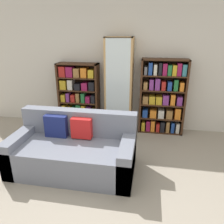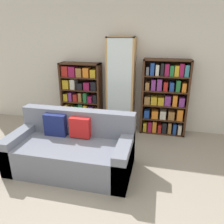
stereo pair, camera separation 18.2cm
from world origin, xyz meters
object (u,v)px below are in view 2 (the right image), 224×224
object	(u,v)px
display_cabinet	(121,86)
bookshelf_left	(81,96)
wine_bottle	(133,133)
couch	(72,150)
bookshelf_right	(165,98)

from	to	relation	value
display_cabinet	bookshelf_left	bearing A→B (deg)	179.03
bookshelf_left	wine_bottle	xyz separation A→B (m)	(1.25, -0.48, -0.56)
couch	wine_bottle	xyz separation A→B (m)	(0.82, 1.17, -0.16)
couch	bookshelf_right	bearing A→B (deg)	49.81
couch	display_cabinet	bearing A→B (deg)	73.90
couch	bookshelf_right	world-z (taller)	bookshelf_right
display_cabinet	wine_bottle	xyz separation A→B (m)	(0.34, -0.46, -0.84)
bookshelf_left	bookshelf_right	bearing A→B (deg)	0.02
bookshelf_right	wine_bottle	bearing A→B (deg)	-140.46
couch	bookshelf_left	distance (m)	1.75
bookshelf_left	bookshelf_right	world-z (taller)	bookshelf_right
couch	bookshelf_right	xyz separation A→B (m)	(1.39, 1.65, 0.46)
bookshelf_left	display_cabinet	size ratio (longest dim) A/B	0.73
bookshelf_right	display_cabinet	bearing A→B (deg)	-179.02
wine_bottle	display_cabinet	bearing A→B (deg)	126.72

